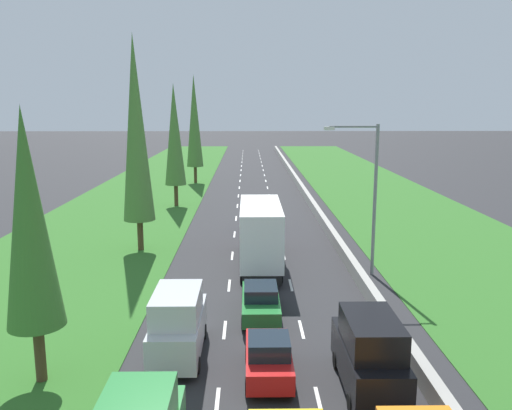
{
  "coord_description": "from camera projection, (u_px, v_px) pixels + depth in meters",
  "views": [
    {
      "loc": [
        -0.67,
        -1.45,
        10.04
      ],
      "look_at": [
        0.07,
        46.57,
        0.94
      ],
      "focal_mm": 36.93,
      "sensor_mm": 36.0,
      "label": 1
    }
  ],
  "objects": [
    {
      "name": "median_barrier",
      "position": [
        302.0,
        188.0,
        62.26
      ],
      "size": [
        0.44,
        120.0,
        0.85
      ],
      "primitive_type": "cube",
      "color": "#9E9B93",
      "rests_on": "ground"
    },
    {
      "name": "poplar_tree_nearest",
      "position": [
        29.0,
        220.0,
        18.36
      ],
      "size": [
        2.05,
        2.05,
        10.09
      ],
      "color": "#4C3823",
      "rests_on": "ground"
    },
    {
      "name": "poplar_tree_fourth",
      "position": [
        194.0,
        121.0,
        67.76
      ],
      "size": [
        2.15,
        2.15,
        13.98
      ],
      "color": "#4C3823",
      "rests_on": "ground"
    },
    {
      "name": "blue_hatchback_centre_lane",
      "position": [
        258.0,
        222.0,
        42.36
      ],
      "size": [
        1.74,
        3.9,
        1.72
      ],
      "color": "#1E47B7",
      "rests_on": "ground"
    },
    {
      "name": "poplar_tree_third",
      "position": [
        174.0,
        135.0,
        52.08
      ],
      "size": [
        2.11,
        2.11,
        12.23
      ],
      "color": "#4C3823",
      "rests_on": "ground"
    },
    {
      "name": "white_box_truck_centre_lane",
      "position": [
        260.0,
        233.0,
        32.86
      ],
      "size": [
        2.46,
        9.4,
        4.18
      ],
      "color": "black",
      "rests_on": "ground"
    },
    {
      "name": "silver_van_left_lane",
      "position": [
        178.0,
        324.0,
        21.18
      ],
      "size": [
        1.96,
        4.9,
        2.82
      ],
      "color": "silver",
      "rests_on": "ground"
    },
    {
      "name": "poplar_tree_second",
      "position": [
        136.0,
        129.0,
        35.51
      ],
      "size": [
        2.17,
        2.17,
        14.81
      ],
      "color": "#4C3823",
      "rests_on": "ground"
    },
    {
      "name": "ground_plane",
      "position": [
        254.0,
        192.0,
        62.25
      ],
      "size": [
        300.0,
        300.0,
        0.0
      ],
      "primitive_type": "plane",
      "color": "#28282B",
      "rests_on": "ground"
    },
    {
      "name": "green_sedan_centre_lane",
      "position": [
        261.0,
        301.0,
        25.24
      ],
      "size": [
        1.82,
        4.5,
        1.64
      ],
      "color": "#237A33",
      "rests_on": "ground"
    },
    {
      "name": "grass_verge_right",
      "position": [
        374.0,
        191.0,
        62.47
      ],
      "size": [
        14.0,
        140.0,
        0.04
      ],
      "primitive_type": "cube",
      "color": "#2D6623",
      "rests_on": "ground"
    },
    {
      "name": "black_van_right_lane",
      "position": [
        369.0,
        353.0,
        18.64
      ],
      "size": [
        1.96,
        4.9,
        2.82
      ],
      "color": "black",
      "rests_on": "ground"
    },
    {
      "name": "red_hatchback_centre_lane",
      "position": [
        269.0,
        357.0,
        19.55
      ],
      "size": [
        1.74,
        3.9,
        1.72
      ],
      "color": "red",
      "rests_on": "ground"
    },
    {
      "name": "grass_verge_left",
      "position": [
        147.0,
        192.0,
        62.05
      ],
      "size": [
        14.0,
        140.0,
        0.04
      ],
      "primitive_type": "cube",
      "color": "#2D6623",
      "rests_on": "ground"
    },
    {
      "name": "lane_markings",
      "position": [
        254.0,
        192.0,
        62.25
      ],
      "size": [
        3.64,
        116.0,
        0.01
      ],
      "color": "white",
      "rests_on": "ground"
    },
    {
      "name": "street_light_mast",
      "position": [
        369.0,
        189.0,
        30.78
      ],
      "size": [
        3.2,
        0.28,
        9.0
      ],
      "color": "gray",
      "rests_on": "ground"
    }
  ]
}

